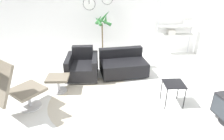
{
  "coord_description": "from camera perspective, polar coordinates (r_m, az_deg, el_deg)",
  "views": [
    {
      "loc": [
        0.21,
        -3.75,
        2.48
      ],
      "look_at": [
        0.36,
        0.22,
        0.55
      ],
      "focal_mm": 32.0,
      "sensor_mm": 36.0,
      "label": 1
    }
  ],
  "objects": [
    {
      "name": "lounge_chair",
      "position": [
        4.04,
        -27.84,
        -3.16
      ],
      "size": [
        1.06,
        1.12,
        1.22
      ],
      "rotation": [
        0.0,
        0.0,
        -0.68
      ],
      "color": "#BCBCC1",
      "rests_on": "ground_plane"
    },
    {
      "name": "ottoman",
      "position": [
        4.71,
        -15.2,
        -2.88
      ],
      "size": [
        0.49,
        0.42,
        0.38
      ],
      "color": "#BCBCC1",
      "rests_on": "ground_plane"
    },
    {
      "name": "armchair_red",
      "position": [
        5.25,
        -8.43,
        0.82
      ],
      "size": [
        0.8,
        0.89,
        0.75
      ],
      "rotation": [
        0.0,
        0.0,
        3.15
      ],
      "color": "silver",
      "rests_on": "ground_plane"
    },
    {
      "name": "round_rug",
      "position": [
        4.35,
        -3.8,
        -8.89
      ],
      "size": [
        2.13,
        2.13,
        0.01
      ],
      "color": "#BCB29E",
      "rests_on": "ground_plane"
    },
    {
      "name": "shelf_unit",
      "position": [
        6.91,
        18.37,
        11.13
      ],
      "size": [
        1.17,
        0.28,
        1.68
      ],
      "color": "#BCBCC1",
      "rests_on": "ground_plane"
    },
    {
      "name": "wall_back",
      "position": [
        6.6,
        -4.16,
        16.43
      ],
      "size": [
        12.0,
        0.09,
        2.8
      ],
      "color": "white",
      "rests_on": "ground_plane"
    },
    {
      "name": "side_table",
      "position": [
        4.23,
        17.22,
        -4.33
      ],
      "size": [
        0.41,
        0.41,
        0.49
      ],
      "color": "black",
      "rests_on": "ground_plane"
    },
    {
      "name": "ground_plane",
      "position": [
        4.5,
        -4.54,
        -7.61
      ],
      "size": [
        12.0,
        12.0,
        0.0
      ],
      "primitive_type": "plane",
      "color": "silver"
    },
    {
      "name": "potted_plant",
      "position": [
        6.24,
        -2.7,
        8.76
      ],
      "size": [
        0.54,
        0.6,
        1.53
      ],
      "color": "silver",
      "rests_on": "ground_plane"
    },
    {
      "name": "couch_low",
      "position": [
        5.39,
        3.1,
        1.39
      ],
      "size": [
        1.31,
        1.0,
        0.65
      ],
      "rotation": [
        0.0,
        0.0,
        3.3
      ],
      "color": "black",
      "rests_on": "ground_plane"
    }
  ]
}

